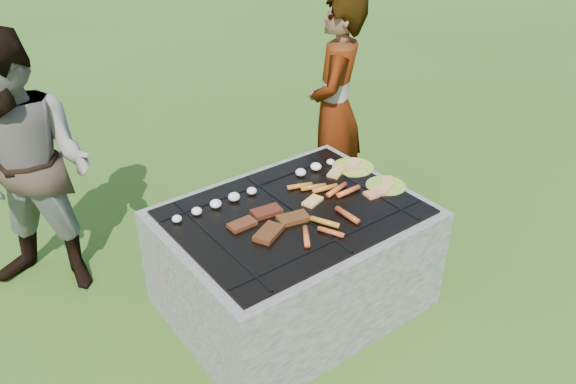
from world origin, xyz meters
The scene contains 10 objects.
lawn centered at (0.00, 0.00, 0.00)m, with size 60.00×60.00×0.00m, color #2A4C13.
fire_pit centered at (0.00, 0.00, 0.28)m, with size 1.30×1.00×0.62m.
mushrooms centered at (-0.04, 0.27, 0.63)m, with size 1.05×0.06×0.04m.
pork_slabs centered at (-0.17, -0.02, 0.62)m, with size 0.38×0.29×0.02m.
sausages centered at (0.16, -0.07, 0.63)m, with size 0.57×0.54×0.03m.
bread_on_grate centered at (0.34, 0.00, 0.62)m, with size 0.45×0.40×0.02m.
plate_far centered at (0.56, 0.16, 0.61)m, with size 0.31×0.31×0.03m.
plate_near centered at (0.56, -0.10, 0.61)m, with size 0.28×0.28×0.03m.
cook centered at (0.85, 0.66, 0.74)m, with size 0.54×0.35×1.48m, color #A39A88.
bystander centered at (-1.01, 0.97, 0.75)m, with size 0.73×0.57×1.49m, color gray.
Camera 1 is at (-1.47, -1.91, 2.17)m, focal length 35.00 mm.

